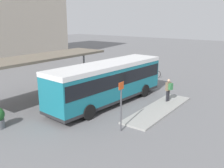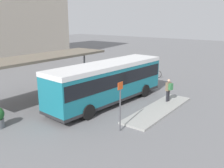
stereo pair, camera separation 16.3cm
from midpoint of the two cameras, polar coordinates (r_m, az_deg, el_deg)
ground_plane at (r=18.50m, az=-1.17°, el=-4.37°), size 120.00×120.00×0.00m
curb_island at (r=17.40m, az=10.42°, el=-5.68°), size 7.11×1.80×0.12m
city_bus at (r=18.00m, az=-1.18°, el=0.94°), size 10.20×3.17×3.00m
pedestrian_waiting at (r=18.70m, az=12.59°, el=-1.04°), size 0.45×0.49×1.68m
bicycle_red at (r=26.93m, az=9.24°, el=2.41°), size 0.48×1.78×0.77m
bicycle_white at (r=26.96m, az=7.31°, el=2.44°), size 0.48×1.63×0.70m
bicycle_yellow at (r=27.46m, az=5.95°, el=2.69°), size 0.48×1.60×0.69m
station_shelter at (r=19.22m, az=-17.92°, el=5.45°), size 12.90×3.18×3.31m
platform_sign at (r=13.55m, az=1.74°, el=-4.67°), size 0.44×0.08×2.80m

